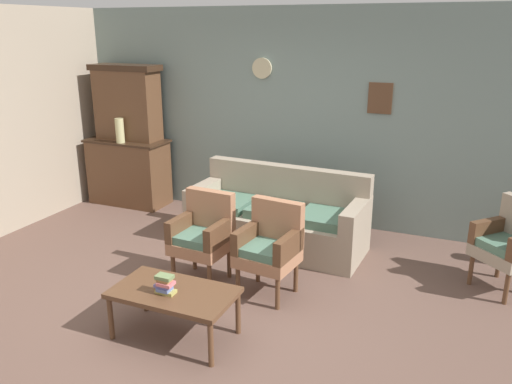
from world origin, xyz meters
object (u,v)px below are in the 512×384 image
armchair_near_cabinet (203,233)px  coffee_table (174,295)px  floral_couch (278,219)px  armchair_near_couch_end (270,245)px  book_stack_on_table (165,285)px  side_cabinet (129,172)px  vase_on_cabinet (120,131)px  wingback_chair_by_fireplace (511,242)px

armchair_near_cabinet → coffee_table: 1.04m
floral_couch → armchair_near_couch_end: (0.33, -1.08, 0.17)m
armchair_near_cabinet → book_stack_on_table: (0.24, -1.06, -0.00)m
armchair_near_cabinet → coffee_table: (0.27, -1.00, -0.12)m
floral_couch → armchair_near_cabinet: (-0.38, -1.07, 0.17)m
side_cabinet → coffee_table: (2.41, -2.68, -0.09)m
armchair_near_couch_end → coffee_table: 1.09m
armchair_near_cabinet → book_stack_on_table: 1.09m
vase_on_cabinet → armchair_near_couch_end: (2.81, -1.51, -0.60)m
side_cabinet → wingback_chair_by_fireplace: size_ratio=1.28×
vase_on_cabinet → armchair_near_cabinet: bearing=-35.6°
side_cabinet → coffee_table: bearing=-48.0°
wingback_chair_by_fireplace → coffee_table: size_ratio=0.90×
coffee_table → vase_on_cabinet: bearing=133.5°
side_cabinet → floral_couch: side_cabinet is taller
book_stack_on_table → armchair_near_couch_end: bearing=65.6°
vase_on_cabinet → armchair_near_couch_end: vase_on_cabinet is taller
coffee_table → armchair_near_couch_end: bearing=65.8°
armchair_near_cabinet → armchair_near_couch_end: bearing=-0.6°
book_stack_on_table → coffee_table: bearing=63.3°
side_cabinet → armchair_near_couch_end: (2.85, -1.69, 0.03)m
floral_couch → armchair_near_cabinet: same height
vase_on_cabinet → book_stack_on_table: 3.52m
vase_on_cabinet → floral_couch: (2.48, -0.43, -0.77)m
vase_on_cabinet → floral_couch: size_ratio=0.16×
floral_couch → wingback_chair_by_fireplace: bearing=-2.5°
coffee_table → armchair_near_cabinet: bearing=105.3°
armchair_near_cabinet → armchair_near_couch_end: size_ratio=1.00×
side_cabinet → armchair_near_cabinet: bearing=-38.2°
coffee_table → book_stack_on_table: book_stack_on_table is taller
side_cabinet → coffee_table: size_ratio=1.16×
side_cabinet → wingback_chair_by_fireplace: 4.99m
floral_couch → coffee_table: 2.07m
wingback_chair_by_fireplace → book_stack_on_table: 3.27m
side_cabinet → vase_on_cabinet: size_ratio=3.43×
side_cabinet → vase_on_cabinet: (0.04, -0.18, 0.63)m
book_stack_on_table → floral_couch: bearing=86.1°
side_cabinet → armchair_near_cabinet: 2.72m
side_cabinet → floral_couch: (2.52, -0.61, -0.14)m
coffee_table → wingback_chair_by_fireplace: bearing=37.8°
floral_couch → wingback_chair_by_fireplace: 2.43m
floral_couch → side_cabinet: bearing=166.4°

